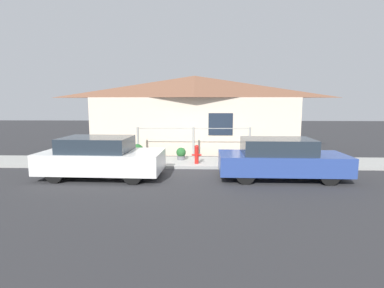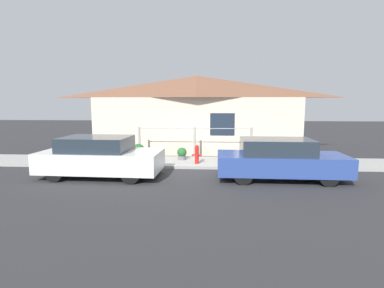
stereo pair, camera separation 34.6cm
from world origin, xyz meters
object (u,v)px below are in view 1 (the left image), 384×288
car_left (101,157)px  car_right (280,159)px  potted_plant_by_fence (137,151)px  fire_hydrant (197,154)px  potted_plant_near_hydrant (181,153)px

car_left → car_right: bearing=1.9°
car_left → potted_plant_by_fence: bearing=77.3°
potted_plant_by_fence → fire_hydrant: bearing=-15.9°
potted_plant_near_hydrant → car_right: bearing=-37.6°
car_right → potted_plant_near_hydrant: size_ratio=8.02×
fire_hydrant → potted_plant_by_fence: size_ratio=1.12×
car_left → car_right: size_ratio=0.98×
fire_hydrant → potted_plant_by_fence: bearing=164.1°
car_right → potted_plant_near_hydrant: car_right is taller
car_right → car_left: bearing=-179.1°
fire_hydrant → potted_plant_near_hydrant: bearing=129.7°
potted_plant_near_hydrant → car_left: bearing=-133.3°
car_right → potted_plant_by_fence: car_right is taller
car_left → car_right: car_left is taller
car_left → potted_plant_by_fence: 2.60m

